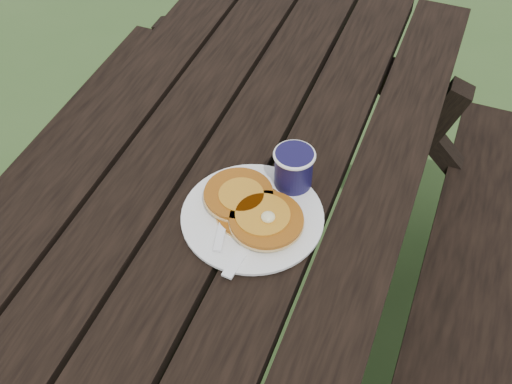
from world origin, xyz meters
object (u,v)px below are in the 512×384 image
(picnic_table, at_px, (215,313))
(coffee_cup, at_px, (294,168))
(pancake_stack, at_px, (253,209))
(plate, at_px, (252,217))

(picnic_table, xyz_separation_m, coffee_cup, (0.14, 0.12, 0.43))
(pancake_stack, bearing_deg, picnic_table, -173.26)
(picnic_table, relative_size, pancake_stack, 8.68)
(coffee_cup, bearing_deg, pancake_stack, -112.85)
(picnic_table, bearing_deg, coffee_cup, 39.67)
(plate, relative_size, pancake_stack, 1.27)
(picnic_table, distance_m, plate, 0.40)
(plate, distance_m, pancake_stack, 0.02)
(pancake_stack, height_order, coffee_cup, coffee_cup)
(plate, distance_m, coffee_cup, 0.13)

